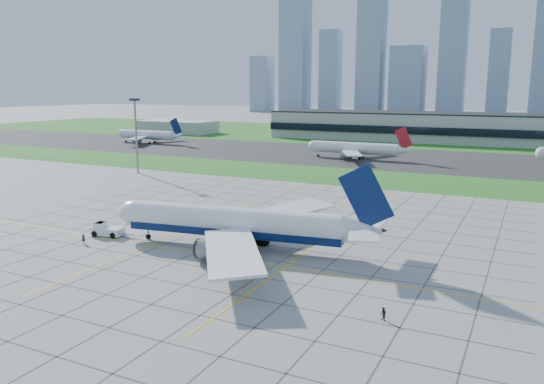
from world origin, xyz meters
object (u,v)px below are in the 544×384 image
Objects in this scene: light_mast at (136,126)px; crew_far at (383,314)px; pushback_tug at (106,230)px; distant_jet_1 at (356,148)px; crew_near at (84,239)px; distant_jet_0 at (148,135)px; airliner at (236,223)px.

light_mast reaches higher than crew_far.
light_mast reaches higher than pushback_tug.
crew_near is at bearing -93.35° from distant_jet_1.
distant_jet_0 is 120.36m from distant_jet_1.
light_mast reaches higher than distant_jet_0.
airliner is 37.78m from crew_far.
crew_far is at bearing -71.10° from distant_jet_1.
airliner reaches higher than crew_near.
distant_jet_0 is (-138.65, 144.26, -0.10)m from airliner.
crew_near is at bearing -167.31° from airliner.
light_mast is 0.48× the size of airliner.
distant_jet_0 is at bearing 118.23° from pushback_tug.
light_mast is at bearing -170.79° from crew_far.
pushback_tug is at bearing 12.13° from crew_near.
airliner is 27.96m from pushback_tug.
light_mast is 13.44× the size of crew_near.
crew_near is 1.09× the size of crew_far.
light_mast reaches higher than crew_near.
crew_far is (59.88, -14.41, -0.27)m from pushback_tug.
crew_far is (32.50, -18.91, -3.71)m from airliner.
distant_jet_1 is (8.41, 135.91, 3.34)m from pushback_tug.
light_mast is 90.80m from distant_jet_1.
light_mast is 97.51m from airliner.
crew_near is at bearing -54.28° from distant_jet_0.
crew_far is at bearing -38.77° from airliner.
pushback_tug is 185.80m from distant_jet_0.
airliner is (75.15, -61.04, -11.60)m from light_mast.
distant_jet_0 is (-63.50, 83.22, -11.70)m from light_mast.
airliner is 30.58× the size of crew_far.
crew_far is 236.49m from distant_jet_0.
airliner reaches higher than distant_jet_0.
distant_jet_1 is at bearing -6.13° from distant_jet_0.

